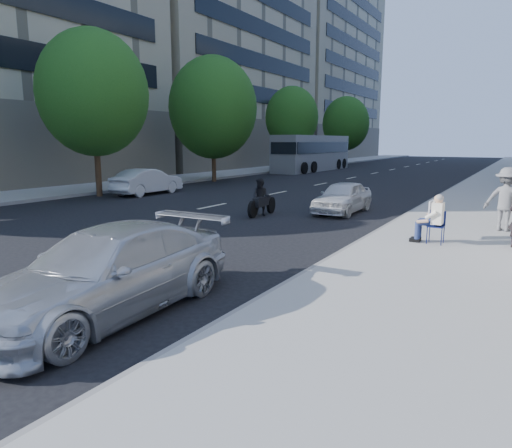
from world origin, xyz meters
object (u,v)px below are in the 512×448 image
Objects in this scene: seated_protester at (432,216)px; white_sedan_near at (343,197)px; jogger at (506,199)px; white_sedan_mid at (147,181)px; bus at (313,153)px; parked_sedan at (108,272)px; motorcycle at (261,199)px.

seated_protester reaches higher than white_sedan_near.
seated_protester is 3.28m from jogger.
jogger is at bearing 171.27° from white_sedan_mid.
jogger is 30.47m from bus.
white_sedan_mid is at bearing 160.93° from seated_protester.
jogger is 0.46× the size of white_sedan_mid.
bus is (-11.67, 23.26, 1.01)m from white_sedan_near.
seated_protester is 0.36× the size of white_sedan_near.
bus is (-17.41, 25.00, 0.54)m from jogger.
parked_sedan is at bearing 74.87° from jogger.
parked_sedan is 37.50m from bus.
seated_protester is 0.64× the size of motorcycle.
jogger is 0.39× the size of parked_sedan.
motorcycle is 0.17× the size of bus.
parked_sedan is 12.21m from white_sedan_near.
white_sedan_mid is (-11.16, 0.69, 0.06)m from white_sedan_near.
motorcycle is at bearing -135.65° from white_sedan_near.
bus reaches higher than white_sedan_mid.
parked_sedan is at bearing -80.95° from motorcycle.
motorcycle reaches higher than white_sedan_mid.
white_sedan_near is 26.04m from bus.
seated_protester is 16.23m from white_sedan_mid.
bus reaches higher than seated_protester.
jogger reaches higher than white_sedan_mid.
motorcycle is at bearing 160.58° from white_sedan_mid.
seated_protester is 0.11× the size of bus.
motorcycle is at bearing 104.76° from parked_sedan.
white_sedan_near is at bearing 132.15° from seated_protester.
motorcycle is at bearing 160.66° from seated_protester.
seated_protester is 0.27× the size of parked_sedan.
parked_sedan is 10.30m from motorcycle.
seated_protester reaches higher than parked_sedan.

